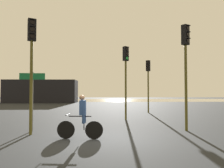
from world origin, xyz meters
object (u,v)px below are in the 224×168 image
(traffic_light_near_right, at_px, (186,57))
(direction_sign_post, at_px, (32,93))
(distant_building, at_px, (42,91))
(traffic_light_near_left, at_px, (32,54))
(traffic_light_center, at_px, (126,69))
(traffic_light_far_right, at_px, (148,76))
(cyclist, at_px, (82,117))

(traffic_light_near_right, distance_m, direction_sign_post, 7.01)
(distant_building, relative_size, direction_sign_post, 4.33)
(traffic_light_near_left, height_order, traffic_light_near_right, traffic_light_near_right)
(traffic_light_near_right, bearing_deg, traffic_light_center, -97.74)
(distant_building, xyz_separation_m, traffic_light_center, (11.67, -22.02, 1.36))
(distant_building, height_order, traffic_light_center, traffic_light_center)
(distant_building, distance_m, traffic_light_far_right, 22.45)
(traffic_light_center, bearing_deg, distant_building, -99.84)
(distant_building, relative_size, traffic_light_center, 2.45)
(distant_building, xyz_separation_m, direction_sign_post, (7.19, -26.01, -0.12))
(distant_building, distance_m, traffic_light_center, 24.96)
(direction_sign_post, bearing_deg, traffic_light_center, -141.23)
(traffic_light_near_left, distance_m, traffic_light_far_right, 11.31)
(traffic_light_near_left, height_order, direction_sign_post, traffic_light_near_left)
(traffic_light_near_left, xyz_separation_m, traffic_light_near_right, (6.64, 0.71, 0.02))
(direction_sign_post, bearing_deg, traffic_light_near_right, 177.15)
(traffic_light_far_right, bearing_deg, direction_sign_post, 80.47)
(traffic_light_far_right, xyz_separation_m, traffic_light_center, (-2.29, -4.49, 0.14))
(direction_sign_post, relative_size, cyclist, 1.52)
(traffic_light_near_right, relative_size, traffic_light_far_right, 1.09)
(cyclist, bearing_deg, traffic_light_near_right, -65.26)
(direction_sign_post, height_order, cyclist, direction_sign_post)
(distant_building, height_order, direction_sign_post, distant_building)
(distant_building, relative_size, cyclist, 6.60)
(traffic_light_near_right, relative_size, traffic_light_center, 1.04)
(traffic_light_near_left, relative_size, traffic_light_near_right, 0.99)
(distant_building, bearing_deg, traffic_light_near_right, -61.68)
(distant_building, xyz_separation_m, traffic_light_far_right, (13.97, -17.53, 1.22))
(distant_building, height_order, cyclist, distant_building)
(distant_building, xyz_separation_m, traffic_light_near_right, (14.02, -26.00, 1.47))
(cyclist, bearing_deg, distant_building, 24.39)
(distant_building, bearing_deg, traffic_light_near_left, -74.57)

